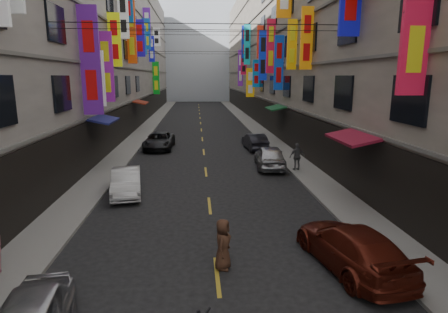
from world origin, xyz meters
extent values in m
cube|color=slate|center=(-6.00, 42.00, 0.06)|extent=(2.00, 90.00, 0.12)
cube|color=slate|center=(6.00, 42.00, 0.06)|extent=(2.00, 90.00, 0.12)
cube|color=#9B948C|center=(-12.00, 42.00, 9.50)|extent=(10.00, 90.00, 19.00)
cube|color=black|center=(-6.95, 42.00, 1.50)|extent=(0.12, 85.50, 3.00)
cube|color=#66635E|center=(-6.94, 42.00, 3.20)|extent=(0.16, 90.00, 0.14)
cube|color=#66635E|center=(-6.94, 42.00, 6.40)|extent=(0.16, 90.00, 0.14)
cube|color=#66635E|center=(-6.94, 42.00, 9.60)|extent=(0.16, 90.00, 0.14)
cube|color=#66635E|center=(-6.94, 42.00, 12.80)|extent=(0.16, 90.00, 0.14)
cube|color=#A19487|center=(12.00, 42.00, 9.50)|extent=(10.00, 90.00, 19.00)
cube|color=black|center=(6.95, 42.00, 1.50)|extent=(0.12, 85.50, 3.00)
cube|color=#66635E|center=(6.94, 42.00, 3.20)|extent=(0.16, 90.00, 0.14)
cube|color=#66635E|center=(6.94, 42.00, 6.40)|extent=(0.16, 90.00, 0.14)
cube|color=#66635E|center=(6.94, 42.00, 9.60)|extent=(0.16, 90.00, 0.14)
cube|color=#66635E|center=(6.94, 42.00, 12.80)|extent=(0.16, 90.00, 0.14)
cube|color=silver|center=(0.00, 92.00, 11.00)|extent=(18.00, 8.00, 22.00)
cube|color=red|center=(6.45, 14.17, 7.57)|extent=(0.90, 0.18, 5.15)
cylinder|color=black|center=(6.50, 14.17, 7.57)|extent=(1.00, 0.08, 0.08)
cube|color=#4C1577|center=(-6.36, 24.18, 6.43)|extent=(1.09, 0.18, 5.93)
cylinder|color=black|center=(-6.41, 24.18, 6.43)|extent=(1.19, 0.08, 0.08)
cube|color=silver|center=(-6.49, 26.07, 5.47)|extent=(0.82, 0.18, 3.35)
cylinder|color=black|center=(-6.54, 26.07, 5.47)|extent=(0.92, 0.08, 0.08)
cube|color=orange|center=(6.51, 26.45, 7.95)|extent=(0.77, 0.18, 3.83)
cylinder|color=black|center=(6.56, 26.45, 7.95)|extent=(0.87, 0.08, 0.08)
cube|color=#7F1886|center=(-6.43, 28.23, 6.20)|extent=(0.93, 0.18, 4.55)
cylinder|color=black|center=(-6.48, 28.23, 6.20)|extent=(1.03, 0.08, 0.08)
cube|color=#E6A20C|center=(6.54, 30.24, 7.88)|extent=(0.71, 0.18, 3.56)
cylinder|color=black|center=(6.59, 30.24, 7.88)|extent=(0.81, 0.08, 0.08)
cube|color=#E8FD0D|center=(-6.45, 31.56, 8.24)|extent=(0.91, 0.18, 3.83)
cylinder|color=black|center=(-6.50, 31.56, 8.24)|extent=(1.01, 0.08, 0.08)
cube|color=#0E3AA8|center=(6.51, 34.36, 6.72)|extent=(0.78, 0.18, 4.51)
cylinder|color=black|center=(6.56, 34.36, 6.72)|extent=(0.88, 0.08, 0.08)
cube|color=white|center=(-6.48, 35.82, 10.54)|extent=(0.84, 0.18, 3.61)
cylinder|color=black|center=(-6.53, 35.82, 10.54)|extent=(0.94, 0.08, 0.08)
cube|color=red|center=(6.50, 37.96, 8.34)|extent=(0.80, 0.18, 4.88)
cylinder|color=black|center=(6.55, 37.96, 8.34)|extent=(0.90, 0.08, 0.08)
cube|color=#DA450C|center=(-6.47, 39.52, 9.67)|extent=(0.85, 0.18, 5.72)
cylinder|color=black|center=(-6.52, 39.52, 9.67)|extent=(0.95, 0.08, 0.08)
cube|color=#112ECD|center=(6.47, 41.88, 7.70)|extent=(0.86, 0.18, 5.01)
cylinder|color=black|center=(6.52, 41.88, 7.70)|extent=(0.96, 0.08, 0.08)
cube|color=#1B0EA9|center=(-6.37, 44.13, 9.56)|extent=(1.06, 0.18, 3.79)
cylinder|color=black|center=(-6.42, 44.13, 9.56)|extent=(1.16, 0.08, 0.08)
cube|color=red|center=(6.56, 44.43, 9.28)|extent=(0.67, 0.18, 3.49)
cylinder|color=black|center=(6.61, 44.43, 9.28)|extent=(0.77, 0.08, 0.08)
cube|color=#0E63A8|center=(6.48, 46.15, 5.93)|extent=(0.84, 0.18, 3.10)
cylinder|color=black|center=(6.53, 46.15, 5.93)|extent=(0.94, 0.08, 0.08)
cube|color=#0E59AE|center=(-6.52, 47.85, 9.71)|extent=(0.76, 0.18, 3.25)
cylinder|color=black|center=(-6.57, 47.85, 9.71)|extent=(0.86, 0.08, 0.08)
cube|color=#0E4AAB|center=(-6.42, 50.35, 10.64)|extent=(0.97, 0.18, 3.63)
cylinder|color=black|center=(-6.47, 50.35, 10.64)|extent=(1.07, 0.08, 0.08)
cube|color=#DA9E0C|center=(6.37, 50.05, 4.83)|extent=(1.05, 0.18, 3.60)
cylinder|color=black|center=(6.42, 50.05, 4.83)|extent=(1.15, 0.08, 0.08)
cube|color=#5C1D9F|center=(-6.44, 51.55, 11.78)|extent=(0.92, 0.18, 4.19)
cylinder|color=black|center=(-6.49, 51.55, 11.78)|extent=(1.02, 0.08, 0.08)
cube|color=#0EA0AB|center=(6.48, 54.26, 9.81)|extent=(0.85, 0.18, 5.26)
cylinder|color=black|center=(6.53, 54.26, 9.81)|extent=(0.95, 0.08, 0.08)
cube|color=#0F13B3|center=(-6.52, 56.44, 9.33)|extent=(0.76, 0.18, 3.49)
cylinder|color=black|center=(-6.57, 56.44, 9.33)|extent=(0.86, 0.08, 0.08)
cube|color=#0E22A7|center=(6.43, 56.34, 10.32)|extent=(0.94, 0.18, 4.42)
cylinder|color=black|center=(6.48, 56.34, 10.32)|extent=(1.04, 0.08, 0.08)
cube|color=red|center=(6.47, 57.68, 7.37)|extent=(0.86, 0.18, 3.02)
cylinder|color=black|center=(6.52, 57.68, 7.37)|extent=(0.96, 0.08, 0.08)
cube|color=#0B8317|center=(-6.42, 59.89, 5.37)|extent=(0.96, 0.18, 4.78)
cylinder|color=black|center=(-6.47, 59.89, 5.37)|extent=(1.06, 0.08, 0.08)
cube|color=white|center=(-6.37, 62.34, 11.50)|extent=(1.07, 0.18, 2.65)
cylinder|color=black|center=(-6.42, 62.34, 11.50)|extent=(1.17, 0.08, 0.08)
cube|color=#661A90|center=(6.51, 62.14, 6.87)|extent=(0.77, 0.18, 5.52)
cylinder|color=black|center=(6.56, 62.14, 6.87)|extent=(0.87, 0.08, 0.08)
cube|color=maroon|center=(6.30, 18.00, 3.00)|extent=(1.39, 3.20, 0.41)
cube|color=navy|center=(-6.30, 26.00, 3.00)|extent=(1.39, 3.20, 0.41)
cube|color=#155128|center=(6.30, 34.00, 3.00)|extent=(1.39, 3.20, 0.41)
cube|color=maroon|center=(-6.30, 42.00, 3.00)|extent=(1.39, 3.20, 0.41)
cylinder|color=black|center=(0.00, 22.00, 8.20)|extent=(14.00, 0.04, 0.04)
cylinder|color=black|center=(0.00, 36.00, 9.40)|extent=(14.00, 0.04, 0.04)
cylinder|color=black|center=(0.00, 50.00, 8.60)|extent=(14.00, 0.04, 0.04)
cube|color=gold|center=(0.00, 12.00, 0.01)|extent=(0.12, 2.20, 0.01)
cube|color=gold|center=(0.00, 18.00, 0.01)|extent=(0.12, 2.20, 0.01)
cube|color=gold|center=(0.00, 24.00, 0.01)|extent=(0.12, 2.20, 0.01)
cube|color=gold|center=(0.00, 30.00, 0.01)|extent=(0.12, 2.20, 0.01)
cube|color=gold|center=(0.00, 36.00, 0.01)|extent=(0.12, 2.20, 0.01)
cube|color=gold|center=(0.00, 42.00, 0.01)|extent=(0.12, 2.20, 0.01)
cube|color=gold|center=(0.00, 48.00, 0.01)|extent=(0.12, 2.20, 0.01)
cube|color=gold|center=(0.00, 54.00, 0.01)|extent=(0.12, 2.20, 0.01)
cube|color=gold|center=(0.00, 60.00, 0.01)|extent=(0.12, 2.20, 0.01)
cube|color=gold|center=(0.00, 66.00, 0.01)|extent=(0.12, 2.20, 0.01)
cube|color=gold|center=(0.00, 72.00, 0.01)|extent=(0.12, 2.20, 0.01)
cube|color=gold|center=(0.00, 78.00, 0.01)|extent=(0.12, 2.20, 0.01)
cylinder|color=black|center=(4.09, 25.45, 0.25)|extent=(0.21, 0.51, 0.50)
cylinder|color=black|center=(3.86, 26.73, 0.25)|extent=(0.21, 0.51, 0.50)
cube|color=black|center=(3.97, 26.09, 0.40)|extent=(0.52, 1.33, 0.18)
cube|color=black|center=(3.93, 26.33, 0.75)|extent=(0.41, 0.60, 0.22)
cylinder|color=black|center=(4.07, 25.55, 0.70)|extent=(0.14, 0.36, 0.88)
cylinder|color=black|center=(4.07, 25.55, 1.05)|extent=(0.50, 0.15, 0.06)
imported|color=silver|center=(-3.94, 19.88, 0.63)|extent=(1.90, 3.98, 1.26)
imported|color=black|center=(-3.46, 31.51, 0.65)|extent=(2.31, 4.74, 1.30)
imported|color=#5B1A0F|center=(4.00, 12.21, 0.66)|extent=(2.59, 4.78, 1.31)
imported|color=#ACACB0|center=(4.00, 24.73, 0.72)|extent=(2.02, 4.35, 1.44)
imported|color=#232229|center=(4.00, 30.74, 0.63)|extent=(1.66, 3.95, 1.27)
imported|color=#4E4F51|center=(5.43, 23.58, 0.95)|extent=(1.05, 0.72, 1.65)
imported|color=#462A1C|center=(0.20, 12.44, 0.77)|extent=(0.72, 0.87, 1.54)
camera|label=1|loc=(-0.53, 2.25, 5.60)|focal=30.00mm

